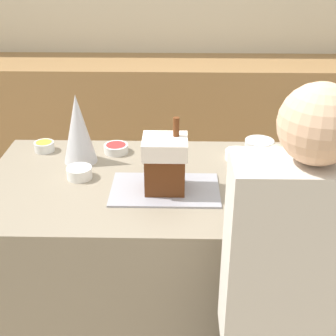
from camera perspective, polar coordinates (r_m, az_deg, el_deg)
name	(u,v)px	position (r m, az deg, el deg)	size (l,w,h in m)	color
wall_back	(175,5)	(4.04, 0.90, 19.28)	(8.00, 0.05, 2.60)	beige
back_cabinet_block	(174,116)	(3.93, 0.77, 6.34)	(6.00, 0.60, 0.91)	#9E7547
kitchen_island	(170,267)	(2.21, 0.27, -11.93)	(1.57, 0.82, 0.91)	gray
baking_tray	(165,189)	(1.89, -0.36, -2.63)	(0.44, 0.27, 0.01)	#9E9EA8
gingerbread_house	(165,163)	(1.83, -0.36, 0.66)	(0.17, 0.16, 0.30)	#5B2D14
decorative_tree	(78,129)	(2.10, -10.90, 4.72)	(0.15, 0.15, 0.31)	silver
candy_bowl_near_tray_right	(163,150)	(2.17, -0.57, 2.17)	(0.10, 0.10, 0.04)	white
candy_bowl_center_rear	(259,145)	(2.26, 11.07, 2.80)	(0.14, 0.14, 0.05)	silver
candy_bowl_front_corner	(304,152)	(2.24, 16.28, 1.88)	(0.14, 0.14, 0.05)	white
candy_bowl_beside_tree	(237,155)	(2.16, 8.45, 1.63)	(0.11, 0.11, 0.04)	white
candy_bowl_near_tray_left	(79,172)	(2.01, -10.76, -0.50)	(0.11, 0.11, 0.05)	white
candy_bowl_behind_tray	(116,148)	(2.22, -6.34, 2.42)	(0.11, 0.11, 0.04)	white
candy_bowl_far_left	(44,146)	(2.29, -14.85, 2.61)	(0.09, 0.09, 0.04)	silver
cookbook	(321,176)	(2.08, 18.18, -0.88)	(0.18, 0.18, 0.02)	#3F598C
person	(288,322)	(1.52, 14.37, -17.77)	(0.40, 0.50, 1.54)	slate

